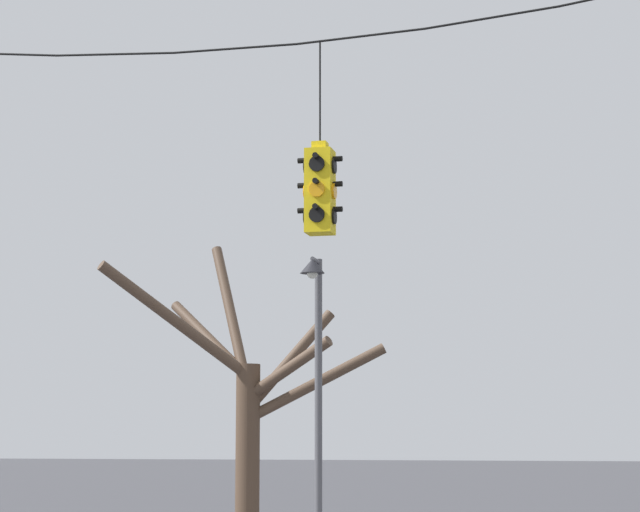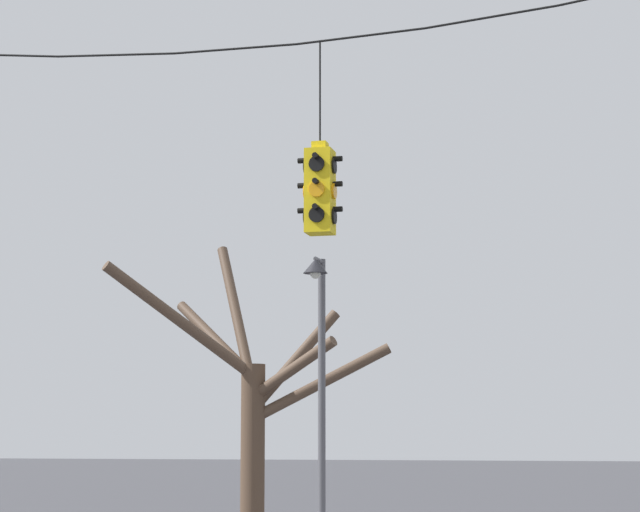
% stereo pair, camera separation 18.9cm
% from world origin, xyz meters
% --- Properties ---
extents(span_wire, '(11.77, 0.03, 0.52)m').
position_xyz_m(span_wire, '(0.00, 0.05, 7.39)').
color(span_wire, black).
extents(traffic_light_over_intersection, '(0.58, 0.58, 2.52)m').
position_xyz_m(traffic_light_over_intersection, '(1.15, 0.05, 5.28)').
color(traffic_light_over_intersection, yellow).
extents(street_lamp, '(0.39, 0.68, 5.00)m').
position_xyz_m(street_lamp, '(0.17, 4.07, 3.36)').
color(street_lamp, '#515156').
rests_on(street_lamp, ground_plane).
extents(bare_tree, '(4.73, 3.71, 5.95)m').
position_xyz_m(bare_tree, '(-1.87, 7.17, 2.80)').
color(bare_tree, brown).
rests_on(bare_tree, ground_plane).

